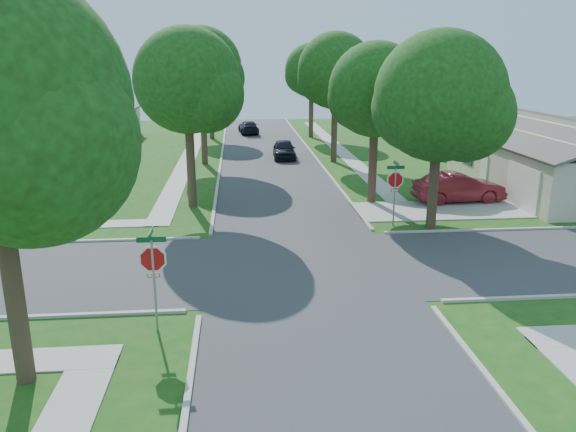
# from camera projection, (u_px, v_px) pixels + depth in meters

# --- Properties ---
(ground) EXTENTS (100.00, 100.00, 0.00)m
(ground) POSITION_uv_depth(u_px,v_px,m) (303.00, 266.00, 20.83)
(ground) COLOR #184D15
(ground) RESTS_ON ground
(road_ns) EXTENTS (7.00, 100.00, 0.02)m
(road_ns) POSITION_uv_depth(u_px,v_px,m) (303.00, 266.00, 20.83)
(road_ns) COLOR #333335
(road_ns) RESTS_ON ground
(sidewalk_ne) EXTENTS (1.20, 40.00, 0.04)m
(sidewalk_ne) POSITION_uv_depth(u_px,v_px,m) (340.00, 150.00, 46.25)
(sidewalk_ne) COLOR #9E9B91
(sidewalk_ne) RESTS_ON ground
(sidewalk_nw) EXTENTS (1.20, 40.00, 0.04)m
(sidewalk_nw) POSITION_uv_depth(u_px,v_px,m) (191.00, 152.00, 45.20)
(sidewalk_nw) COLOR #9E9B91
(sidewalk_nw) RESTS_ON ground
(driveway) EXTENTS (8.80, 3.60, 0.05)m
(driveway) POSITION_uv_depth(u_px,v_px,m) (442.00, 210.00, 28.31)
(driveway) COLOR #9E9B91
(driveway) RESTS_ON ground
(stop_sign_sw) EXTENTS (1.05, 0.80, 2.98)m
(stop_sign_sw) POSITION_uv_depth(u_px,v_px,m) (153.00, 263.00, 15.37)
(stop_sign_sw) COLOR gray
(stop_sign_sw) RESTS_ON ground
(stop_sign_ne) EXTENTS (1.05, 0.80, 2.98)m
(stop_sign_ne) POSITION_uv_depth(u_px,v_px,m) (395.00, 183.00, 25.18)
(stop_sign_ne) COLOR gray
(stop_sign_ne) RESTS_ON ground
(tree_e_near) EXTENTS (4.97, 4.80, 8.28)m
(tree_e_near) POSITION_uv_depth(u_px,v_px,m) (377.00, 94.00, 28.31)
(tree_e_near) COLOR #38281C
(tree_e_near) RESTS_ON ground
(tree_e_mid) EXTENTS (5.59, 5.40, 9.21)m
(tree_e_mid) POSITION_uv_depth(u_px,v_px,m) (336.00, 74.00, 39.64)
(tree_e_mid) COLOR #38281C
(tree_e_mid) RESTS_ON ground
(tree_e_far) EXTENTS (5.17, 5.00, 8.72)m
(tree_e_far) POSITION_uv_depth(u_px,v_px,m) (312.00, 73.00, 52.16)
(tree_e_far) COLOR #38281C
(tree_e_far) RESTS_ON ground
(tree_w_near) EXTENTS (5.38, 5.20, 8.97)m
(tree_w_near) POSITION_uv_depth(u_px,v_px,m) (188.00, 85.00, 27.38)
(tree_w_near) COLOR #38281C
(tree_w_near) RESTS_ON ground
(tree_w_mid) EXTENTS (5.80, 5.60, 9.56)m
(tree_w_mid) POSITION_uv_depth(u_px,v_px,m) (202.00, 71.00, 38.77)
(tree_w_mid) COLOR #38281C
(tree_w_mid) RESTS_ON ground
(tree_w_far) EXTENTS (4.76, 4.60, 8.04)m
(tree_w_far) POSITION_uv_depth(u_px,v_px,m) (211.00, 79.00, 51.48)
(tree_w_far) COLOR #38281C
(tree_w_far) RESTS_ON ground
(tree_ne_corner) EXTENTS (5.80, 5.60, 8.66)m
(tree_ne_corner) POSITION_uv_depth(u_px,v_px,m) (441.00, 103.00, 23.87)
(tree_ne_corner) COLOR #38281C
(tree_ne_corner) RESTS_ON ground
(house_ne_near) EXTENTS (8.42, 13.60, 4.23)m
(house_ne_near) POSITION_uv_depth(u_px,v_px,m) (557.00, 164.00, 32.32)
(house_ne_near) COLOR #B7AC90
(house_ne_near) RESTS_ON ground
(house_ne_far) EXTENTS (8.42, 13.60, 4.23)m
(house_ne_far) POSITION_uv_depth(u_px,v_px,m) (445.00, 126.00, 49.56)
(house_ne_far) COLOR #B7AC90
(house_ne_far) RESTS_ON ground
(house_nw_near) EXTENTS (8.42, 13.60, 4.23)m
(house_nw_near) POSITION_uv_depth(u_px,v_px,m) (8.00, 160.00, 33.40)
(house_nw_near) COLOR #B7AC90
(house_nw_near) RESTS_ON ground
(house_nw_far) EXTENTS (8.42, 13.60, 4.23)m
(house_nw_far) POSITION_uv_depth(u_px,v_px,m) (82.00, 126.00, 49.68)
(house_nw_far) COLOR #B7AC90
(house_nw_far) RESTS_ON ground
(car_driveway) EXTENTS (4.86, 2.03, 1.56)m
(car_driveway) POSITION_uv_depth(u_px,v_px,m) (459.00, 188.00, 29.75)
(car_driveway) COLOR maroon
(car_driveway) RESTS_ON ground
(car_curb_east) EXTENTS (1.78, 4.15, 1.40)m
(car_curb_east) POSITION_uv_depth(u_px,v_px,m) (284.00, 149.00, 42.56)
(car_curb_east) COLOR black
(car_curb_east) RESTS_ON ground
(car_curb_west) EXTENTS (2.16, 4.49, 1.26)m
(car_curb_west) POSITION_uv_depth(u_px,v_px,m) (248.00, 127.00, 56.10)
(car_curb_west) COLOR black
(car_curb_west) RESTS_ON ground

